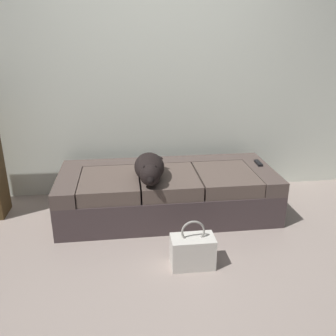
{
  "coord_description": "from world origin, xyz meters",
  "views": [
    {
      "loc": [
        -0.38,
        -2.11,
        1.63
      ],
      "look_at": [
        0.0,
        0.92,
        0.48
      ],
      "focal_mm": 38.34,
      "sensor_mm": 36.0,
      "label": 1
    }
  ],
  "objects_px": {
    "dog_dark": "(150,168)",
    "handbag": "(193,251)",
    "couch": "(167,192)",
    "tv_remote": "(258,163)"
  },
  "relations": [
    {
      "from": "dog_dark",
      "to": "handbag",
      "type": "bearing_deg",
      "value": -69.44
    },
    {
      "from": "couch",
      "to": "tv_remote",
      "type": "relative_size",
      "value": 13.29
    },
    {
      "from": "tv_remote",
      "to": "handbag",
      "type": "bearing_deg",
      "value": -128.93
    },
    {
      "from": "tv_remote",
      "to": "handbag",
      "type": "distance_m",
      "value": 1.29
    },
    {
      "from": "tv_remote",
      "to": "handbag",
      "type": "relative_size",
      "value": 0.4
    },
    {
      "from": "couch",
      "to": "dog_dark",
      "type": "height_order",
      "value": "dog_dark"
    },
    {
      "from": "couch",
      "to": "handbag",
      "type": "bearing_deg",
      "value": -84.69
    },
    {
      "from": "handbag",
      "to": "dog_dark",
      "type": "bearing_deg",
      "value": 110.56
    },
    {
      "from": "dog_dark",
      "to": "tv_remote",
      "type": "relative_size",
      "value": 4.16
    },
    {
      "from": "couch",
      "to": "handbag",
      "type": "height_order",
      "value": "couch"
    }
  ]
}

